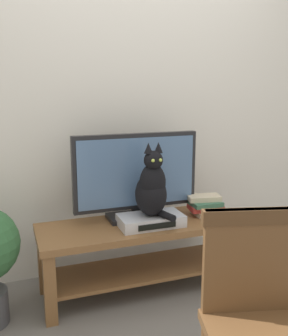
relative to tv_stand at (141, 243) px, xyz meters
name	(u,v)px	position (x,y,z in m)	size (l,w,h in m)	color
back_wall	(127,82)	(0.05, 0.47, 1.06)	(7.00, 0.12, 2.80)	silver
tv_stand	(141,243)	(0.00, 0.00, 0.00)	(1.36, 0.48, 0.48)	brown
tv	(136,175)	(0.00, 0.10, 0.44)	(0.86, 0.20, 0.59)	black
media_box	(151,220)	(0.04, -0.07, 0.18)	(0.42, 0.23, 0.07)	#BCBCC1
cat	(152,188)	(0.04, -0.08, 0.40)	(0.21, 0.29, 0.48)	black
wooden_chair	(264,313)	(0.07, -1.20, 0.19)	(0.55, 0.55, 0.91)	brown
book_stack	(206,205)	(0.49, 0.02, 0.21)	(0.26, 0.19, 0.14)	beige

